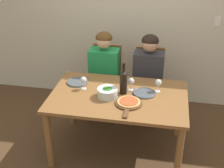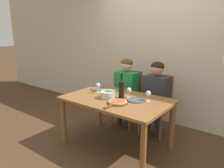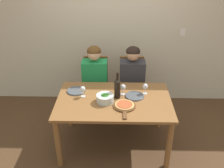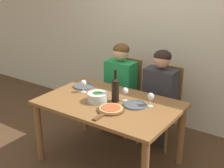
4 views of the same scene
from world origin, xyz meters
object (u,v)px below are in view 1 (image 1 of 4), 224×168
broccoli_bowl (107,92)px  dinner_plate_right (144,93)px  pizza_on_board (129,103)px  wine_glass_right (158,83)px  wine_glass_centre (131,82)px  person_man (148,72)px  chair_left (106,79)px  wine_bottle (123,81)px  person_woman (104,68)px  chair_right (148,83)px  wine_glass_left (83,81)px  dinner_plate_left (77,82)px

broccoli_bowl → dinner_plate_right: 0.41m
pizza_on_board → wine_glass_right: wine_glass_right is taller
pizza_on_board → wine_glass_centre: size_ratio=2.79×
person_man → broccoli_bowl: person_man is taller
person_man → dinner_plate_right: size_ratio=4.78×
dinner_plate_right → pizza_on_board: size_ratio=0.60×
chair_left → wine_bottle: 0.90m
person_woman → wine_glass_right: size_ratio=8.02×
wine_bottle → broccoli_bowl: 0.21m
chair_left → broccoli_bowl: 0.91m
wine_bottle → dinner_plate_right: size_ratio=1.43×
chair_left → chair_right: same height
chair_right → pizza_on_board: size_ratio=2.31×
dinner_plate_right → wine_glass_left: (-0.68, -0.02, 0.10)m
person_man → person_woman: bearing=180.0°
chair_left → person_man: size_ratio=0.80×
person_man → wine_glass_left: (-0.68, -0.61, 0.12)m
person_man → pizza_on_board: 0.85m
person_woman → wine_bottle: size_ratio=3.35×
chair_right → person_woman: 0.62m
person_woman → wine_glass_right: (0.72, -0.52, 0.12)m
person_woman → dinner_plate_right: bearing=-45.8°
dinner_plate_right → wine_glass_right: bearing=27.5°
wine_bottle → dinner_plate_left: bearing=165.5°
dinner_plate_left → dinner_plate_right: bearing=-8.5°
pizza_on_board → wine_glass_right: bearing=49.2°
broccoli_bowl → dinner_plate_left: (-0.41, 0.26, -0.04)m
wine_bottle → pizza_on_board: wine_bottle is taller
chair_left → person_man: (0.57, -0.12, 0.22)m
person_man → wine_bottle: bearing=-109.9°
person_woman → dinner_plate_right: size_ratio=4.78×
chair_right → chair_left: bearing=180.0°
broccoli_bowl → wine_glass_left: (-0.30, 0.12, 0.05)m
chair_right → pizza_on_board: (-0.13, -0.96, 0.25)m
broccoli_bowl → wine_glass_left: bearing=157.6°
person_woman → dinner_plate_right: (0.58, -0.59, 0.02)m
wine_bottle → pizza_on_board: size_ratio=0.86×
chair_left → dinner_plate_left: bearing=-110.2°
wine_bottle → dinner_plate_left: (-0.56, 0.15, -0.14)m
dinner_plate_right → wine_glass_left: bearing=-178.7°
broccoli_bowl → wine_glass_right: wine_glass_right is taller
chair_right → dinner_plate_left: size_ratio=3.84×
dinner_plate_left → chair_left: bearing=69.8°
chair_left → pizza_on_board: chair_left is taller
person_man → wine_glass_left: bearing=-138.1°
person_man → dinner_plate_right: (0.00, -0.59, 0.02)m
person_woman → person_man: (0.57, 0.00, 0.00)m
dinner_plate_left → dinner_plate_right: same height
person_woman → person_man: bearing=0.0°
chair_right → wine_glass_centre: 0.76m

